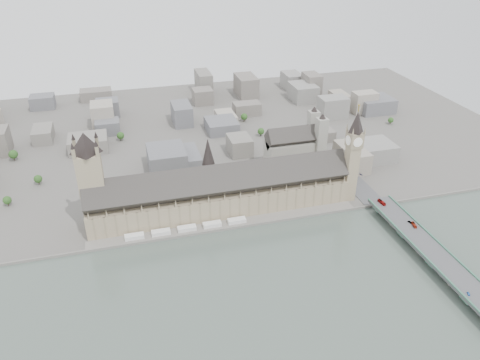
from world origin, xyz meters
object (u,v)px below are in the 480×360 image
object	(u,v)px
westminster_bridge	(419,242)
westminster_abbey	(296,147)
red_bus_north	(382,202)
car_blue	(469,294)
victoria_tower	(91,177)
red_bus_south	(414,225)
car_silver	(410,222)
car_approach	(361,174)
elizabeth_tower	(353,150)
palace_of_westminster	(220,192)

from	to	relation	value
westminster_bridge	westminster_abbey	bearing A→B (deg)	105.64
red_bus_north	car_blue	distance (m)	136.71
victoria_tower	westminster_abbey	size ratio (longest dim) A/B	1.47
red_bus_south	car_silver	world-z (taller)	red_bus_south
car_approach	westminster_abbey	bearing A→B (deg)	117.96
elizabeth_tower	car_blue	world-z (taller)	elizabeth_tower
elizabeth_tower	victoria_tower	distance (m)	260.64
red_bus_north	palace_of_westminster	bearing A→B (deg)	157.58
westminster_abbey	car_silver	size ratio (longest dim) A/B	16.10
victoria_tower	car_blue	distance (m)	337.76
westminster_bridge	car_blue	size ratio (longest dim) A/B	85.35
palace_of_westminster	car_silver	bearing A→B (deg)	-26.53
victoria_tower	car_blue	xyz separation A→B (m)	(277.03, -188.08, -44.31)
car_silver	palace_of_westminster	bearing A→B (deg)	134.91
red_bus_south	car_blue	distance (m)	93.30
westminster_bridge	elizabeth_tower	bearing A→B (deg)	104.11
car_silver	car_approach	world-z (taller)	car_approach
elizabeth_tower	car_blue	bearing A→B (deg)	-84.28
westminster_abbey	red_bus_south	distance (m)	174.68
palace_of_westminster	car_blue	world-z (taller)	palace_of_westminster
elizabeth_tower	red_bus_south	distance (m)	95.26
elizabeth_tower	victoria_tower	world-z (taller)	elizabeth_tower
car_approach	victoria_tower	bearing A→B (deg)	166.01
elizabeth_tower	westminster_bridge	size ratio (longest dim) A/B	0.33
elizabeth_tower	palace_of_westminster	bearing A→B (deg)	175.15
westminster_bridge	red_bus_south	bearing A→B (deg)	72.36
elizabeth_tower	westminster_bridge	world-z (taller)	elizabeth_tower
red_bus_south	red_bus_north	bearing A→B (deg)	114.80
elizabeth_tower	car_blue	distance (m)	177.33
elizabeth_tower	westminster_abbey	distance (m)	96.91
westminster_abbey	car_approach	xyz separation A→B (m)	(57.26, -59.78, -14.13)
elizabeth_tower	car_approach	size ratio (longest dim) A/B	22.31
palace_of_westminster	red_bus_south	xyz separation A→B (m)	(167.68, -89.35, -11.14)
westminster_abbey	red_bus_north	size ratio (longest dim) A/B	6.11
car_silver	westminster_bridge	bearing A→B (deg)	-120.41
westminster_abbey	car_blue	distance (m)	261.22
palace_of_westminster	red_bus_south	bearing A→B (deg)	-28.05
palace_of_westminster	car_silver	world-z (taller)	palace_of_westminster
victoria_tower	westminster_abbey	bearing A→B (deg)	16.50
victoria_tower	car_silver	distance (m)	305.81
palace_of_westminster	westminster_abbey	xyz separation A→B (m)	(110.92, 75.30, 2.38)
palace_of_westminster	elizabeth_tower	size ratio (longest dim) A/B	2.47
elizabeth_tower	car_silver	bearing A→B (deg)	-67.97
red_bus_north	red_bus_south	world-z (taller)	red_bus_north
westminster_abbey	red_bus_south	bearing A→B (deg)	-70.98
palace_of_westminster	westminster_abbey	bearing A→B (deg)	34.17
elizabeth_tower	red_bus_north	bearing A→B (deg)	-57.96
victoria_tower	car_approach	xyz separation A→B (m)	(290.19, 9.22, -44.26)
westminster_bridge	car_silver	world-z (taller)	car_silver
red_bus_north	red_bus_south	xyz separation A→B (m)	(8.75, -44.22, -0.24)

